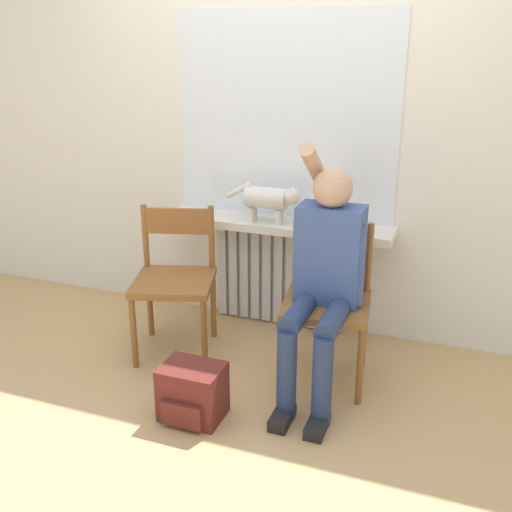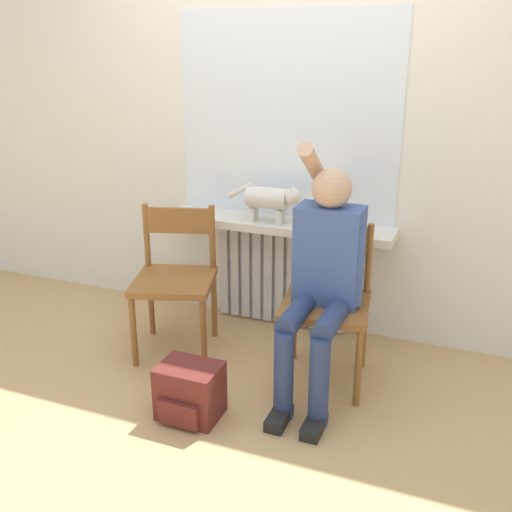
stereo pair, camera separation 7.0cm
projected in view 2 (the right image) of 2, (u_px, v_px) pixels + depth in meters
The scene contains 10 objects.
ground_plane at pixel (205, 416), 3.03m from camera, with size 12.00×12.00×0.00m, color tan.
wall_with_window at pixel (288, 117), 3.64m from camera, with size 7.00×0.06×2.70m.
radiator at pixel (281, 275), 3.92m from camera, with size 0.87×0.08×0.68m.
windowsill at pixel (277, 225), 3.71m from camera, with size 1.45×0.28×0.05m.
window_glass at pixel (286, 117), 3.61m from camera, with size 1.39×0.01×1.23m.
chair_left at pixel (175, 277), 3.55m from camera, with size 0.57×0.57×0.86m.
chair_right at pixel (327, 301), 3.23m from camera, with size 0.52×0.52×0.86m.
person at pixel (323, 272), 3.05m from camera, with size 0.36×0.98×1.33m.
cat at pixel (272, 199), 3.61m from camera, with size 0.47×0.13×0.24m.
backpack at pixel (190, 392), 2.98m from camera, with size 0.30×0.26×0.28m.
Camera 2 is at (1.19, -2.29, 1.80)m, focal length 42.00 mm.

